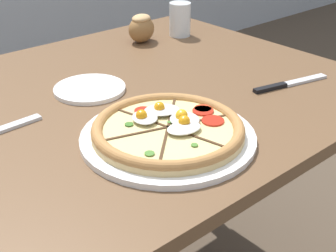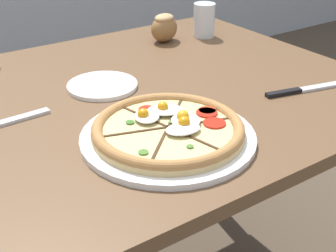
{
  "view_description": "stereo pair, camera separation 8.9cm",
  "coord_description": "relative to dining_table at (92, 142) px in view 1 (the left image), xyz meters",
  "views": [
    {
      "loc": [
        -0.48,
        -0.82,
        1.18
      ],
      "look_at": [
        0.03,
        -0.23,
        0.76
      ],
      "focal_mm": 50.0,
      "sensor_mm": 36.0,
      "label": 1
    },
    {
      "loc": [
        -0.41,
        -0.88,
        1.18
      ],
      "look_at": [
        0.03,
        -0.23,
        0.76
      ],
      "focal_mm": 50.0,
      "sensor_mm": 36.0,
      "label": 2
    }
  ],
  "objects": [
    {
      "name": "water_glass",
      "position": [
        0.5,
        0.25,
        0.14
      ],
      "size": [
        0.07,
        0.07,
        0.1
      ],
      "color": "white",
      "rests_on": "dining_table"
    },
    {
      "name": "pizza",
      "position": [
        0.03,
        -0.23,
        0.11
      ],
      "size": [
        0.34,
        0.34,
        0.05
      ],
      "color": "white",
      "rests_on": "dining_table"
    },
    {
      "name": "side_saucer",
      "position": [
        0.04,
        0.07,
        0.1
      ],
      "size": [
        0.17,
        0.17,
        0.01
      ],
      "color": "white",
      "rests_on": "dining_table"
    },
    {
      "name": "knife_spare",
      "position": [
        0.43,
        -0.22,
        0.1
      ],
      "size": [
        0.22,
        0.07,
        0.01
      ],
      "rotation": [
        0.0,
        0.0,
        -0.23
      ],
      "color": "silver",
      "rests_on": "dining_table"
    },
    {
      "name": "dining_table",
      "position": [
        0.0,
        0.0,
        0.0
      ],
      "size": [
        1.33,
        0.9,
        0.73
      ],
      "color": "brown",
      "rests_on": "ground_plane"
    },
    {
      "name": "bread_piece_near",
      "position": [
        0.37,
        0.28,
        0.14
      ],
      "size": [
        0.11,
        0.1,
        0.08
      ],
      "rotation": [
        0.0,
        0.0,
        0.34
      ],
      "color": "olive",
      "rests_on": "dining_table"
    }
  ]
}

